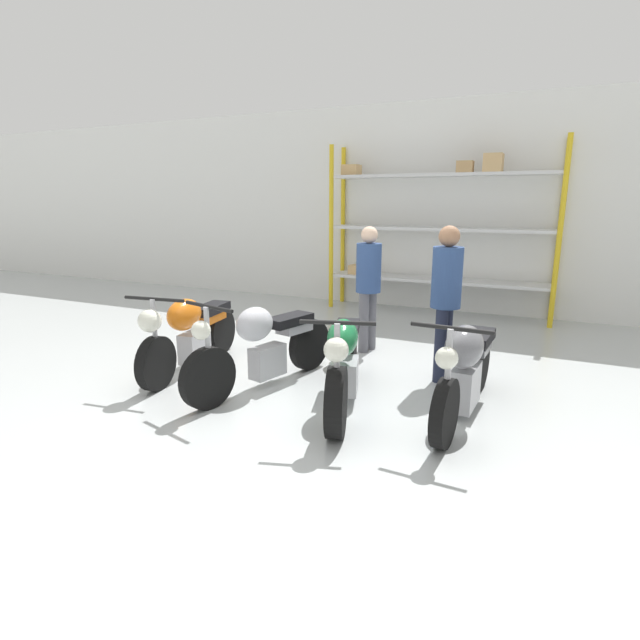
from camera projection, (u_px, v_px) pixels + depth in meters
name	position (u px, v px, depth m)	size (l,w,h in m)	color
ground_plane	(304.00, 395.00, 5.11)	(30.00, 30.00, 0.00)	#B2B7B7
back_wall	(423.00, 208.00, 8.86)	(30.00, 0.08, 3.60)	white
shelving_rack	(436.00, 224.00, 8.45)	(3.82, 0.63, 2.88)	gold
motorcycle_orange	(190.00, 331.00, 5.76)	(0.69, 1.97, 0.98)	black
motorcycle_silver	(264.00, 344.00, 5.23)	(0.81, 2.04, 1.00)	black
motorcycle_green	(343.00, 361.00, 4.76)	(0.86, 1.92, 0.99)	black
motorcycle_grey	(466.00, 367.00, 4.54)	(0.65, 1.99, 1.00)	black
person_browsing	(368.00, 279.00, 6.40)	(0.39, 0.39, 1.62)	#595960
person_near_rack	(446.00, 291.00, 5.32)	(0.35, 0.35, 1.69)	#1E2338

